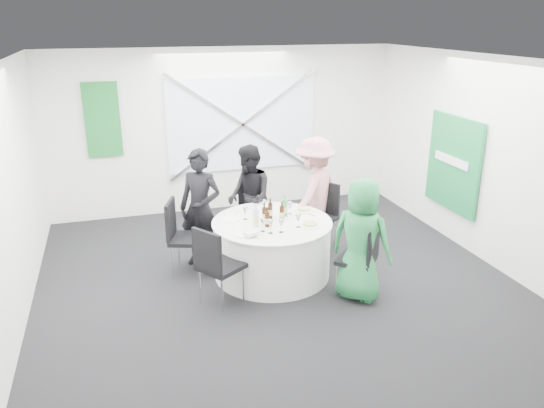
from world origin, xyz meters
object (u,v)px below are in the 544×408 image
object	(u,v)px
chair_front_right	(363,254)
person_woman_pink	(314,193)
banquet_table	(272,248)
green_water_bottle	(285,208)
person_woman_green	(361,240)
chair_back_right	(322,211)
person_man_back_left	(200,209)
chair_back	(252,208)
chair_front_left	(215,261)
chair_back_left	(181,231)
clear_water_bottle	(256,218)
person_man_back	(249,197)

from	to	relation	value
chair_front_right	person_woman_pink	world-z (taller)	person_woman_pink
banquet_table	green_water_bottle	size ratio (longest dim) A/B	5.30
green_water_bottle	person_woman_green	bearing A→B (deg)	-58.82
banquet_table	chair_back_right	world-z (taller)	chair_back_right
banquet_table	person_man_back_left	world-z (taller)	person_man_back_left
person_woman_pink	person_woman_green	world-z (taller)	person_woman_pink
person_man_back_left	chair_back	bearing A→B (deg)	71.18
person_woman_green	chair_front_left	bearing A→B (deg)	37.15
person_woman_pink	green_water_bottle	xyz separation A→B (m)	(-0.66, -0.62, 0.05)
chair_back_left	person_woman_pink	size ratio (longest dim) A/B	0.62
banquet_table	chair_back	distance (m)	1.23
banquet_table	chair_front_left	size ratio (longest dim) A/B	1.56
chair_back	clear_water_bottle	size ratio (longest dim) A/B	2.91
person_woman_green	chair_back_right	bearing A→B (deg)	-47.91
chair_back	chair_back_left	xyz separation A→B (m)	(-1.19, -0.83, 0.09)
chair_back	clear_water_bottle	world-z (taller)	clear_water_bottle
chair_front_right	person_man_back_left	distance (m)	2.26
chair_front_left	green_water_bottle	size ratio (longest dim) A/B	3.41
person_man_back	person_woman_pink	xyz separation A→B (m)	(0.92, -0.26, 0.06)
chair_back_left	clear_water_bottle	xyz separation A→B (m)	(0.89, -0.49, 0.28)
person_woman_pink	clear_water_bottle	world-z (taller)	person_woman_pink
chair_back_left	person_woman_green	world-z (taller)	person_woman_green
chair_back_left	person_man_back	bearing A→B (deg)	-41.07
chair_back_left	person_woman_pink	bearing A→B (deg)	-60.48
chair_back_right	clear_water_bottle	bearing A→B (deg)	-92.18
person_man_back_left	person_woman_pink	bearing A→B (deg)	41.15
chair_front_left	green_water_bottle	xyz separation A→B (m)	(1.09, 0.74, 0.28)
banquet_table	green_water_bottle	distance (m)	0.56
clear_water_bottle	person_man_back_left	bearing A→B (deg)	130.13
banquet_table	chair_back_right	size ratio (longest dim) A/B	1.58
chair_back_left	clear_water_bottle	world-z (taller)	clear_water_bottle
chair_front_right	chair_back_right	bearing A→B (deg)	-138.94
chair_back_right	person_woman_pink	xyz separation A→B (m)	(-0.08, 0.12, 0.25)
chair_back_right	person_woman_pink	bearing A→B (deg)	-179.65
person_man_back_left	clear_water_bottle	world-z (taller)	person_man_back_left
chair_front_left	clear_water_bottle	size ratio (longest dim) A/B	3.35
chair_back_right	person_man_back	bearing A→B (deg)	-144.49
person_man_back	person_man_back_left	bearing A→B (deg)	-63.79
person_woman_pink	chair_back_left	bearing A→B (deg)	-30.51
chair_back	chair_back_left	size ratio (longest dim) A/B	0.85
chair_back	clear_water_bottle	xyz separation A→B (m)	(-0.30, -1.33, 0.37)
chair_front_left	person_man_back	size ratio (longest dim) A/B	0.65
person_man_back	chair_back_right	bearing A→B (deg)	67.26
chair_front_right	chair_back_left	bearing A→B (deg)	-78.06
chair_back	chair_front_right	distance (m)	2.24
banquet_table	person_woman_pink	xyz separation A→B (m)	(0.88, 0.76, 0.45)
chair_back	person_man_back	size ratio (longest dim) A/B	0.57
banquet_table	chair_back_right	bearing A→B (deg)	33.91
person_man_back_left	green_water_bottle	bearing A→B (deg)	12.03
chair_front_right	person_man_back	xyz separation A→B (m)	(-0.93, 1.87, 0.22)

